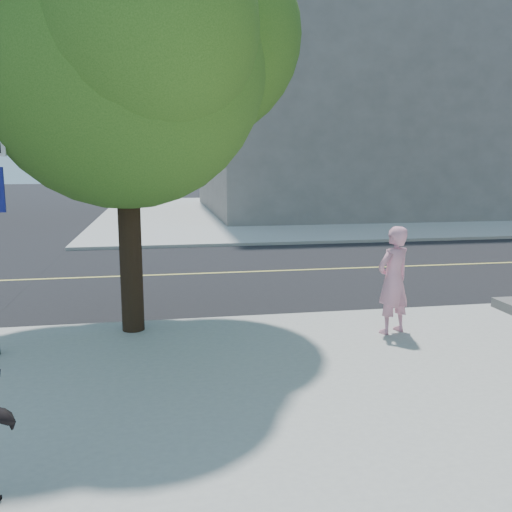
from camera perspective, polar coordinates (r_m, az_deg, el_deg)
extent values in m
plane|color=black|center=(10.09, -21.91, -7.50)|extent=(140.00, 140.00, 0.00)
cube|color=black|center=(14.39, -18.34, -2.22)|extent=(140.00, 9.00, 0.01)
cube|color=#AAABA4|center=(33.09, 10.09, 4.76)|extent=(29.00, 25.00, 0.12)
cube|color=slate|center=(33.88, 10.99, 16.81)|extent=(18.00, 16.00, 14.00)
imported|color=pink|center=(9.05, 14.26, -2.48)|extent=(0.76, 0.64, 1.76)
cylinder|color=black|center=(9.00, -13.19, 3.58)|extent=(0.36, 0.36, 3.64)
sphere|color=#437422|center=(9.08, -13.82, 19.00)|extent=(4.45, 4.45, 4.45)
sphere|color=#437422|center=(9.80, -6.08, 22.12)|extent=(3.44, 3.44, 3.44)
sphere|color=#437422|center=(10.13, -19.91, 22.39)|extent=(3.24, 3.24, 3.24)
sphere|color=#437422|center=(8.03, -11.33, 22.55)|extent=(3.04, 3.04, 3.04)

